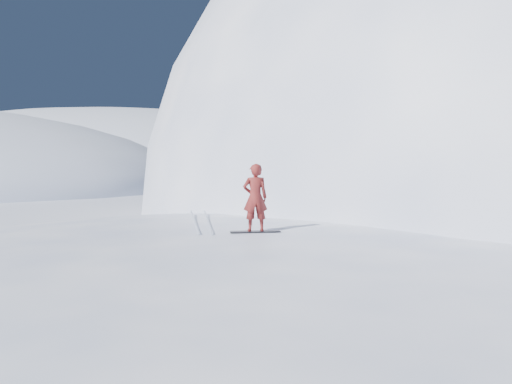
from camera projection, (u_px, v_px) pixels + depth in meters
ground at (210, 340)px, 11.40m from camera, size 400.00×400.00×0.00m
near_ridge at (253, 303)px, 14.37m from camera, size 36.00×28.00×4.80m
peak_shoulder at (392, 226)px, 31.11m from camera, size 28.00×24.00×18.00m
far_ridge_c at (112, 177)px, 122.03m from camera, size 140.00×90.00×36.00m
wind_bumps at (200, 312)px, 13.52m from camera, size 16.00×14.40×1.00m
snowboard at (255, 231)px, 13.32m from camera, size 1.50×0.49×0.02m
snowboarder at (255, 198)px, 13.25m from camera, size 0.78×0.57×1.97m
board_tracks at (201, 220)px, 15.83m from camera, size 1.65×5.92×0.04m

